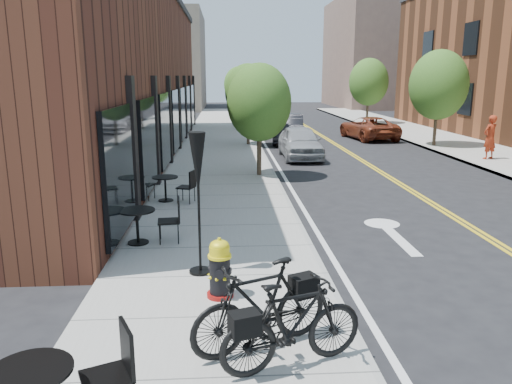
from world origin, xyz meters
name	(u,v)px	position (x,y,z in m)	size (l,w,h in m)	color
ground	(328,279)	(0.00, 0.00, 0.00)	(120.00, 120.00, 0.00)	black
sidewalk_near	(219,171)	(-2.00, 10.00, 0.06)	(4.00, 70.00, 0.12)	#9E9B93
building_near	(113,76)	(-6.50, 14.00, 3.50)	(5.00, 28.00, 7.00)	#421F15
bg_building_left	(166,61)	(-8.00, 48.00, 5.00)	(8.00, 14.00, 10.00)	#726656
bg_building_right	(379,53)	(16.00, 50.00, 6.00)	(10.00, 16.00, 12.00)	brown
tree_near_a	(259,103)	(-0.60, 9.00, 2.60)	(2.20, 2.20, 3.81)	#382B1E
tree_near_b	(248,92)	(-0.60, 17.00, 2.71)	(2.30, 2.30, 3.98)	#382B1E
tree_near_c	(242,91)	(-0.60, 25.00, 2.53)	(2.10, 2.10, 3.67)	#382B1E
tree_near_d	(239,85)	(-0.60, 33.00, 2.79)	(2.40, 2.40, 4.11)	#382B1E
tree_far_b	(439,85)	(8.60, 16.00, 3.06)	(2.80, 2.80, 4.62)	#382B1E
tree_far_c	(369,82)	(8.60, 28.00, 3.06)	(2.80, 2.80, 4.62)	#382B1E
fire_hydrant	(220,269)	(-1.89, -0.83, 0.58)	(0.53, 0.53, 0.96)	maroon
bicycle_left	(261,306)	(-1.36, -2.38, 0.70)	(0.54, 1.92, 1.15)	black
bicycle_right	(293,324)	(-1.02, -2.83, 0.67)	(0.52, 1.83, 1.10)	black
bistro_set_b	(137,221)	(-3.60, 1.83, 0.59)	(1.75, 0.81, 0.93)	black
bistro_set_c	(165,185)	(-3.43, 5.40, 0.57)	(1.69, 0.94, 0.89)	black
patio_umbrella	(198,174)	(-2.24, 0.17, 1.89)	(0.40, 0.40, 2.47)	black
parked_car_a	(300,142)	(1.46, 13.22, 0.69)	(1.64, 4.07, 1.39)	#989BA0
parked_car_b	(288,128)	(1.56, 18.41, 0.75)	(1.59, 4.56, 1.50)	black
parked_car_c	(264,120)	(0.80, 24.65, 0.70)	(1.96, 4.83, 1.40)	#B8B8BD
parked_car_far	(368,128)	(6.30, 19.63, 0.63)	(2.10, 4.55, 1.27)	maroon
pedestrian	(490,137)	(9.13, 11.77, 1.02)	(0.66, 0.43, 1.81)	maroon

